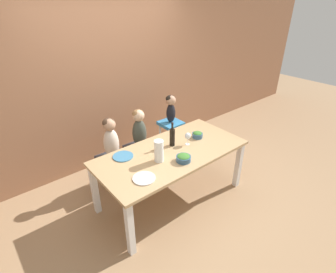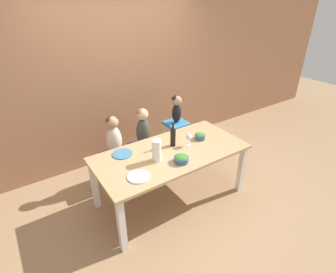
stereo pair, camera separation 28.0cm
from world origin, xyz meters
TOP-DOWN VIEW (x-y plane):
  - ground_plane at (0.00, 0.00)m, footprint 14.00×14.00m
  - wall_back at (0.00, 1.40)m, footprint 10.00×0.06m
  - dining_table at (0.00, 0.00)m, footprint 1.90×0.92m
  - chair_far_left at (-0.44, 0.72)m, footprint 0.38×0.38m
  - chair_far_center at (0.01, 0.72)m, footprint 0.38×0.38m
  - chair_right_highchair at (0.60, 0.72)m, footprint 0.32×0.32m
  - person_child_left at (-0.44, 0.72)m, footprint 0.21×0.18m
  - person_child_center at (0.01, 0.72)m, footprint 0.21×0.18m
  - person_baby_right at (0.60, 0.72)m, footprint 0.15×0.15m
  - wine_bottle at (0.10, 0.11)m, footprint 0.07×0.07m
  - paper_towel_roll at (-0.25, -0.06)m, footprint 0.11×0.11m
  - wine_glass_near at (0.27, -0.00)m, footprint 0.08×0.08m
  - salad_bowl_large at (-0.03, -0.25)m, footprint 0.17×0.17m
  - salad_bowl_small at (0.50, 0.05)m, footprint 0.14×0.14m
  - dinner_plate_front_left at (-0.58, -0.23)m, footprint 0.24×0.24m
  - dinner_plate_back_left at (-0.52, 0.28)m, footprint 0.24×0.24m

SIDE VIEW (x-z plane):
  - ground_plane at x=0.00m, z-range 0.00..0.00m
  - chair_far_left at x=-0.44m, z-range 0.16..0.63m
  - chair_far_center at x=0.01m, z-range 0.16..0.63m
  - chair_right_highchair at x=0.60m, z-range 0.19..0.88m
  - dining_table at x=0.00m, z-range 0.28..1.02m
  - dinner_plate_front_left at x=-0.58m, z-range 0.73..0.75m
  - dinner_plate_back_left at x=-0.52m, z-range 0.73..0.75m
  - salad_bowl_large at x=-0.03m, z-range 0.73..0.82m
  - salad_bowl_small at x=0.50m, z-range 0.73..0.82m
  - person_child_left at x=-0.44m, z-range 0.49..1.07m
  - person_child_center at x=0.01m, z-range 0.49..1.07m
  - wine_glass_near at x=0.27m, z-range 0.77..0.94m
  - wine_bottle at x=0.10m, z-range 0.70..1.02m
  - paper_towel_roll at x=-0.25m, z-range 0.73..1.00m
  - person_baby_right at x=0.60m, z-range 0.73..1.17m
  - wall_back at x=0.00m, z-range 0.00..2.70m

